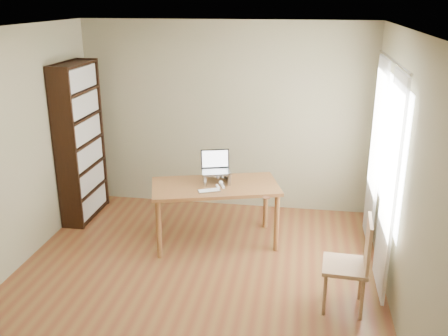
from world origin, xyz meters
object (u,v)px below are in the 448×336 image
desk (215,192)px  laptop (217,166)px  cat (218,177)px  keyboard (209,191)px  chair (354,261)px  bookshelf (80,142)px

desk → laptop: 0.32m
laptop → cat: laptop is taller
keyboard → chair: 1.85m
bookshelf → chair: size_ratio=2.21×
cat → laptop: bearing=99.5°
keyboard → chair: bearing=-55.7°
bookshelf → keyboard: (1.87, -0.71, -0.29)m
bookshelf → laptop: 1.94m
cat → chair: size_ratio=0.51×
laptop → desk: bearing=-106.5°
bookshelf → desk: bookshelf is taller
bookshelf → chair: bookshelf is taller
laptop → keyboard: (-0.03, -0.36, -0.18)m
bookshelf → laptop: (1.90, -0.35, -0.11)m
laptop → keyboard: bearing=-111.8°
bookshelf → keyboard: 2.02m
desk → chair: (1.54, -1.16, -0.15)m
bookshelf → cat: 1.97m
desk → keyboard: keyboard is taller
chair → laptop: bearing=143.5°
chair → cat: bearing=143.8°
keyboard → laptop: bearing=59.9°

